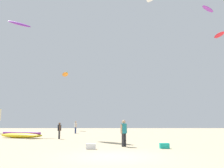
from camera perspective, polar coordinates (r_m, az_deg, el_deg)
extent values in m
plane|color=#C6B28C|center=(11.65, 0.54, -16.65)|extent=(120.00, 120.00, 0.00)
cylinder|color=#2D2D33|center=(16.42, 3.06, -12.95)|extent=(0.16, 0.16, 0.85)
cylinder|color=#2D2D33|center=(16.28, 2.56, -12.98)|extent=(0.16, 0.16, 0.85)
cylinder|color=teal|center=(16.32, 2.79, -10.36)|extent=(0.39, 0.39, 0.64)
cylinder|color=tan|center=(16.48, 3.37, -10.43)|extent=(0.11, 0.11, 0.59)
cylinder|color=tan|center=(16.16, 2.20, -10.47)|extent=(0.11, 0.11, 0.59)
sphere|color=tan|center=(16.31, 2.78, -8.82)|extent=(0.23, 0.23, 0.23)
cylinder|color=navy|center=(36.38, -8.60, -10.71)|extent=(0.17, 0.17, 0.88)
cylinder|color=navy|center=(36.19, -8.51, -10.72)|extent=(0.17, 0.17, 0.88)
cylinder|color=silver|center=(36.27, -8.53, -9.49)|extent=(0.40, 0.40, 0.66)
cylinder|color=tan|center=(36.50, -8.64, -9.53)|extent=(0.12, 0.12, 0.61)
cylinder|color=tan|center=(36.04, -8.42, -9.54)|extent=(0.12, 0.12, 0.61)
sphere|color=tan|center=(36.27, -8.51, -8.77)|extent=(0.24, 0.24, 0.24)
cylinder|color=#2D2D33|center=(24.61, -12.30, -11.55)|extent=(0.14, 0.14, 0.77)
cylinder|color=#2D2D33|center=(24.43, -12.22, -11.57)|extent=(0.14, 0.14, 0.77)
cylinder|color=black|center=(24.50, -12.21, -9.98)|extent=(0.35, 0.35, 0.58)
cylinder|color=brown|center=(24.70, -12.30, -10.03)|extent=(0.10, 0.10, 0.53)
cylinder|color=brown|center=(24.30, -12.11, -10.05)|extent=(0.10, 0.10, 0.53)
sphere|color=brown|center=(24.49, -12.17, -9.05)|extent=(0.21, 0.21, 0.21)
ellipsoid|color=yellow|center=(27.04, -20.50, -11.19)|extent=(5.17, 2.97, 0.57)
cylinder|color=purple|center=(27.03, -20.47, -10.72)|extent=(4.40, 1.71, 0.22)
cube|color=#19B29E|center=(15.49, 12.16, -13.98)|extent=(0.56, 0.36, 0.32)
cube|color=white|center=(14.88, -4.98, -14.35)|extent=(0.56, 0.36, 0.32)
ellipsoid|color=red|center=(45.43, 23.82, 10.47)|extent=(1.12, 3.05, 0.55)
ellipsoid|color=purple|center=(40.29, 21.54, 16.03)|extent=(2.84, 2.76, 0.47)
ellipsoid|color=orange|center=(54.49, -10.93, 2.22)|extent=(2.60, 4.03, 0.90)
cylinder|color=green|center=(54.52, -10.92, 2.40)|extent=(1.59, 3.36, 0.17)
ellipsoid|color=purple|center=(37.58, -20.80, 13.00)|extent=(3.10, 2.79, 0.78)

